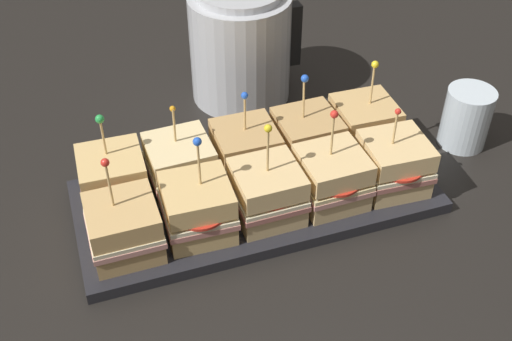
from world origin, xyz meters
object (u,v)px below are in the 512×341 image
serving_platter (256,197)px  kettle_steel (241,45)px  sandwich_front_left (198,209)px  sandwich_back_left (180,165)px  sandwich_back_center (246,152)px  sandwich_back_far_left (113,179)px  sandwich_back_right (307,139)px  sandwich_front_right (332,178)px  sandwich_front_far_right (394,164)px  sandwich_back_far_right (364,126)px  sandwich_front_far_left (124,228)px  drinking_glass (466,118)px  sandwich_front_center (267,193)px

serving_platter → kettle_steel: 0.30m
sandwich_front_left → sandwich_back_left: size_ratio=1.10×
sandwich_back_center → sandwich_back_far_left: bearing=179.7°
sandwich_back_right → kettle_steel: 0.24m
sandwich_front_right → sandwich_back_far_left: size_ratio=1.05×
sandwich_front_far_right → sandwich_back_far_right: 0.10m
sandwich_back_right → sandwich_back_far_right: (0.10, 0.00, -0.00)m
sandwich_front_far_left → sandwich_front_left: sandwich_front_left is taller
kettle_steel → sandwich_back_far_right: bearing=-61.2°
sandwich_back_right → drinking_glass: size_ratio=1.52×
sandwich_front_center → sandwich_back_left: (-0.10, 0.10, -0.00)m
sandwich_front_center → sandwich_back_right: (0.10, 0.09, 0.00)m
serving_platter → sandwich_back_left: sandwich_back_left is taller
serving_platter → sandwich_back_right: bearing=25.9°
sandwich_front_right → sandwich_back_far_left: bearing=161.8°
serving_platter → kettle_steel: size_ratio=2.35×
sandwich_back_left → serving_platter: bearing=-25.7°
sandwich_back_far_right → kettle_steel: bearing=118.8°
sandwich_front_far_left → sandwich_front_right: bearing=0.6°
sandwich_front_far_left → sandwich_front_far_right: 0.39m
sandwich_front_right → drinking_glass: size_ratio=1.53×
sandwich_back_center → kettle_steel: size_ratio=0.65×
serving_platter → sandwich_front_far_left: bearing=-165.5°
sandwich_back_far_left → sandwich_back_far_right: size_ratio=0.95×
kettle_steel → sandwich_front_left: bearing=-116.6°
serving_platter → sandwich_front_left: size_ratio=3.38×
sandwich_front_far_right → kettle_steel: kettle_steel is taller
sandwich_front_right → sandwich_back_center: bearing=135.2°
sandwich_back_left → sandwich_back_far_right: (0.29, 0.00, 0.00)m
sandwich_front_right → sandwich_back_right: 0.09m
sandwich_back_center → kettle_steel: bearing=74.2°
sandwich_front_far_right → drinking_glass: bearing=23.9°
sandwich_back_far_right → kettle_steel: size_ratio=0.69×
sandwich_back_far_left → kettle_steel: (0.26, 0.23, 0.04)m
sandwich_front_far_right → sandwich_back_far_right: bearing=89.6°
sandwich_back_right → sandwich_front_left: bearing=-154.0°
sandwich_back_center → sandwich_back_far_right: bearing=1.1°
sandwich_back_far_left → kettle_steel: bearing=41.6°
sandwich_front_center → sandwich_back_right: bearing=44.3°
sandwich_front_far_left → sandwich_front_center: (0.20, 0.00, 0.00)m
sandwich_back_left → kettle_steel: 0.29m
serving_platter → sandwich_back_right: size_ratio=3.45×
sandwich_back_left → sandwich_back_center: sandwich_back_center is taller
sandwich_back_center → sandwich_back_right: 0.10m
sandwich_front_left → kettle_steel: (0.16, 0.33, 0.04)m
serving_platter → sandwich_back_center: sandwich_back_center is taller
sandwich_front_far_left → sandwich_front_far_right: bearing=0.4°
sandwich_front_far_right → kettle_steel: (-0.13, 0.33, 0.04)m
sandwich_front_center → sandwich_back_far_right: sandwich_front_center is taller
sandwich_front_center → sandwich_back_far_right: 0.22m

